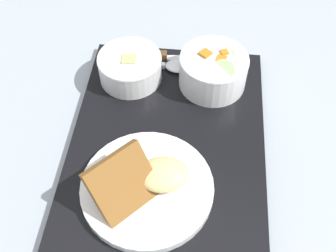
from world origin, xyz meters
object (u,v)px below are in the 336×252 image
at_px(knife, 164,56).
at_px(bowl_salad, 214,69).
at_px(bowl_soup, 130,66).
at_px(spoon, 166,65).
at_px(plate_main, 147,185).

bearing_deg(knife, bowl_salad, -36.87).
relative_size(bowl_soup, spoon, 0.75).
distance_m(bowl_soup, knife, 0.08).
relative_size(bowl_soup, plate_main, 0.58).
distance_m(plate_main, knife, 0.29).
height_order(plate_main, spoon, plate_main).
height_order(bowl_salad, bowl_soup, bowl_salad).
bearing_deg(plate_main, knife, 179.75).
distance_m(bowl_salad, knife, 0.11).
bearing_deg(knife, spoon, -79.77).
distance_m(bowl_salad, bowl_soup, 0.15).
relative_size(bowl_soup, knife, 0.62).
bearing_deg(bowl_salad, bowl_soup, -91.48).
distance_m(bowl_soup, plate_main, 0.24).
xyz_separation_m(bowl_salad, spoon, (-0.03, -0.09, -0.03)).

